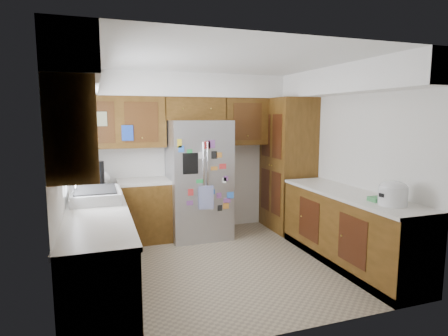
{
  "coord_description": "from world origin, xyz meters",
  "views": [
    {
      "loc": [
        -1.48,
        -4.27,
        1.87
      ],
      "look_at": [
        0.12,
        0.35,
        1.18
      ],
      "focal_mm": 30.0,
      "sensor_mm": 36.0,
      "label": 1
    }
  ],
  "objects": [
    {
      "name": "right_counter_run",
      "position": [
        1.5,
        -0.47,
        0.42
      ],
      "size": [
        0.63,
        2.25,
        0.92
      ],
      "color": "#482D0D",
      "rests_on": "ground"
    },
    {
      "name": "sink_assembly",
      "position": [
        -1.5,
        0.1,
        0.99
      ],
      "size": [
        0.52,
        0.7,
        0.37
      ],
      "color": "silver",
      "rests_on": "left_counter_run"
    },
    {
      "name": "room_shell",
      "position": [
        -0.11,
        0.36,
        1.82
      ],
      "size": [
        3.64,
        3.24,
        2.52
      ],
      "color": "silver",
      "rests_on": "ground"
    },
    {
      "name": "left_counter_run",
      "position": [
        -1.36,
        0.03,
        0.43
      ],
      "size": [
        1.36,
        3.2,
        0.92
      ],
      "color": "#482D0D",
      "rests_on": "ground"
    },
    {
      "name": "bridge_cabinet",
      "position": [
        0.0,
        1.43,
        1.98
      ],
      "size": [
        0.96,
        0.34,
        0.35
      ],
      "primitive_type": "cube",
      "color": "#482D0D",
      "rests_on": "fridge"
    },
    {
      "name": "fridge",
      "position": [
        -0.0,
        1.2,
        0.9
      ],
      "size": [
        0.9,
        0.79,
        1.8
      ],
      "color": "#A3A3A8",
      "rests_on": "ground"
    },
    {
      "name": "floor",
      "position": [
        0.0,
        0.0,
        0.0
      ],
      "size": [
        3.6,
        3.6,
        0.0
      ],
      "primitive_type": "plane",
      "color": "tan",
      "rests_on": "ground"
    },
    {
      "name": "rice_cooker",
      "position": [
        1.5,
        -1.17,
        1.06
      ],
      "size": [
        0.31,
        0.3,
        0.26
      ],
      "color": "white",
      "rests_on": "right_counter_run"
    },
    {
      "name": "pantry",
      "position": [
        1.5,
        1.15,
        1.07
      ],
      "size": [
        0.6,
        0.9,
        2.15
      ],
      "primitive_type": "cube",
      "color": "#482D0D",
      "rests_on": "ground"
    },
    {
      "name": "paper_towel",
      "position": [
        1.55,
        -1.14,
        1.04
      ],
      "size": [
        0.11,
        0.11,
        0.24
      ],
      "primitive_type": "cylinder",
      "color": "white",
      "rests_on": "right_counter_run"
    },
    {
      "name": "fridge_top_items",
      "position": [
        0.04,
        1.43,
        2.26
      ],
      "size": [
        0.74,
        0.29,
        0.25
      ],
      "color": "blue",
      "rests_on": "bridge_cabinet"
    },
    {
      "name": "left_counter_clutter",
      "position": [
        -1.46,
        0.86,
        1.05
      ],
      "size": [
        0.38,
        0.84,
        0.38
      ],
      "color": "black",
      "rests_on": "left_counter_run"
    }
  ]
}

